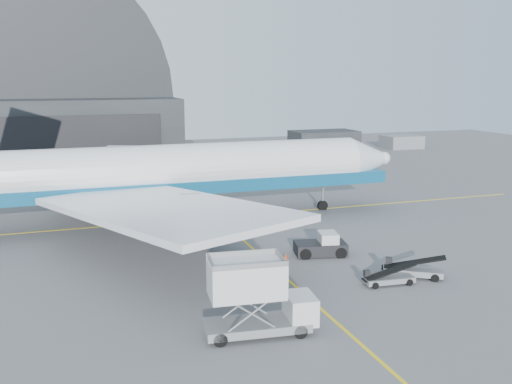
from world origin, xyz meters
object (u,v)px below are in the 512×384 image
object	(u,v)px
belt_loader_b	(412,270)
airliner	(161,173)
catering_truck	(256,298)
belt_loader_a	(388,278)
pushback_tug	(322,246)

from	to	relation	value
belt_loader_b	airliner	bearing A→B (deg)	156.59
catering_truck	belt_loader_a	world-z (taller)	catering_truck
airliner	belt_loader_a	size ratio (longest dim) A/B	13.33
airliner	belt_loader_a	world-z (taller)	airliner
belt_loader_b	belt_loader_a	bearing A→B (deg)	-129.79
catering_truck	pushback_tug	world-z (taller)	catering_truck
belt_loader_b	catering_truck	bearing A→B (deg)	-126.61
catering_truck	belt_loader_b	bearing A→B (deg)	26.83
catering_truck	belt_loader_b	xyz separation A→B (m)	(15.00, 5.72, -1.81)
catering_truck	airliner	bearing A→B (deg)	97.48
pushback_tug	belt_loader_a	xyz separation A→B (m)	(1.59, -8.38, -0.29)
airliner	catering_truck	world-z (taller)	airliner
airliner	pushback_tug	size ratio (longest dim) A/B	11.41
catering_truck	belt_loader_b	distance (m)	16.16
catering_truck	pushback_tug	size ratio (longest dim) A/B	1.44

